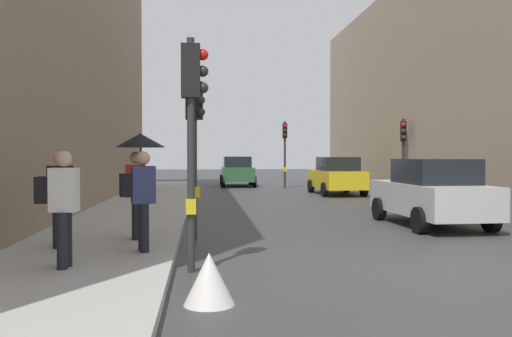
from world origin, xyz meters
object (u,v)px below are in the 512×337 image
object	(u,v)px
traffic_light_near_left	(192,111)
pedestrian_with_grey_backpack	(141,195)
car_green_estate	(237,171)
pedestrian_in_dark_coat	(60,195)
car_silver_hatchback	(431,193)
traffic_light_mid_street	(403,144)
pedestrian_with_umbrella	(139,156)
warning_sign_triangle	(209,279)
traffic_light_far_median	(285,142)
car_yellow_taxi	(336,176)
traffic_light_near_right	(195,127)
pedestrian_with_black_backpack	(61,202)

from	to	relation	value
traffic_light_near_left	pedestrian_with_grey_backpack	size ratio (longest dim) A/B	2.10
car_green_estate	pedestrian_in_dark_coat	distance (m)	22.26
car_silver_hatchback	pedestrian_with_grey_backpack	xyz separation A→B (m)	(-7.05, -3.90, 0.29)
traffic_light_mid_street	pedestrian_with_umbrella	bearing A→B (deg)	-132.81
warning_sign_triangle	car_green_estate	bearing A→B (deg)	85.52
traffic_light_far_median	car_silver_hatchback	distance (m)	16.33
car_yellow_taxi	traffic_light_mid_street	bearing A→B (deg)	-59.34
car_green_estate	pedestrian_with_umbrella	world-z (taller)	pedestrian_with_umbrella
traffic_light_mid_street	warning_sign_triangle	world-z (taller)	traffic_light_mid_street
car_silver_hatchback	car_green_estate	size ratio (longest dim) A/B	1.01
car_yellow_taxi	pedestrian_with_grey_backpack	bearing A→B (deg)	-116.07
traffic_light_near_right	car_green_estate	world-z (taller)	traffic_light_near_right
traffic_light_near_right	car_green_estate	size ratio (longest dim) A/B	0.85
traffic_light_mid_street	pedestrian_with_umbrella	world-z (taller)	traffic_light_mid_street
traffic_light_mid_street	car_green_estate	size ratio (longest dim) A/B	0.80
car_yellow_taxi	pedestrian_with_umbrella	size ratio (longest dim) A/B	1.98
car_green_estate	warning_sign_triangle	world-z (taller)	car_green_estate
warning_sign_triangle	traffic_light_near_left	bearing A→B (deg)	97.27
pedestrian_with_umbrella	pedestrian_with_black_backpack	size ratio (longest dim) A/B	1.21
traffic_light_mid_street	warning_sign_triangle	distance (m)	16.81
traffic_light_near_right	pedestrian_with_grey_backpack	size ratio (longest dim) A/B	2.02
car_silver_hatchback	pedestrian_with_umbrella	distance (m)	7.72
traffic_light_near_right	pedestrian_with_black_backpack	bearing A→B (deg)	-119.29
car_green_estate	car_yellow_taxi	size ratio (longest dim) A/B	0.99
traffic_light_mid_street	car_silver_hatchback	bearing A→B (deg)	-106.06
traffic_light_mid_street	traffic_light_far_median	world-z (taller)	traffic_light_far_median
pedestrian_with_umbrella	pedestrian_with_black_backpack	bearing A→B (deg)	-107.29
pedestrian_with_grey_backpack	warning_sign_triangle	world-z (taller)	pedestrian_with_grey_backpack
traffic_light_near_left	pedestrian_in_dark_coat	bearing A→B (deg)	147.19
car_green_estate	traffic_light_far_median	bearing A→B (deg)	-41.42
car_yellow_taxi	pedestrian_with_umbrella	xyz separation A→B (m)	(-7.54, -13.55, 0.96)
traffic_light_mid_street	traffic_light_near_right	size ratio (longest dim) A/B	0.94
traffic_light_far_median	car_yellow_taxi	bearing A→B (deg)	-71.88
pedestrian_with_black_backpack	pedestrian_with_grey_backpack	bearing A→B (deg)	50.28
pedestrian_with_umbrella	traffic_light_near_right	bearing A→B (deg)	35.37
warning_sign_triangle	traffic_light_near_right	bearing A→B (deg)	92.71
traffic_light_near_right	car_yellow_taxi	bearing A→B (deg)	63.29
traffic_light_mid_street	traffic_light_far_median	distance (m)	9.14
pedestrian_with_grey_backpack	pedestrian_with_black_backpack	bearing A→B (deg)	-129.72
traffic_light_near_right	warning_sign_triangle	xyz separation A→B (m)	(0.24, -5.13, -2.14)
car_yellow_taxi	pedestrian_in_dark_coat	world-z (taller)	pedestrian_in_dark_coat
traffic_light_mid_street	pedestrian_in_dark_coat	bearing A→B (deg)	-134.17
car_silver_hatchback	pedestrian_with_black_backpack	size ratio (longest dim) A/B	2.40
car_yellow_taxi	pedestrian_with_black_backpack	bearing A→B (deg)	-117.27
car_yellow_taxi	warning_sign_triangle	distance (m)	18.93
car_silver_hatchback	car_green_estate	distance (m)	18.83
pedestrian_in_dark_coat	pedestrian_with_umbrella	bearing A→B (deg)	33.90
car_silver_hatchback	warning_sign_triangle	bearing A→B (deg)	-130.94
traffic_light_near_left	traffic_light_mid_street	bearing A→B (deg)	56.64
traffic_light_near_left	pedestrian_with_grey_backpack	xyz separation A→B (m)	(-0.93, 1.02, -1.40)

